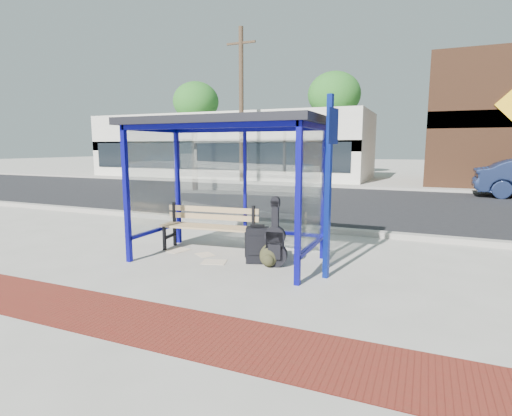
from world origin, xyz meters
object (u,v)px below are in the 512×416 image
at_px(guitar_bag, 275,243).
at_px(suitcase, 257,245).
at_px(bench, 210,225).
at_px(backpack, 269,256).

height_order(guitar_bag, suitcase, guitar_bag).
bearing_deg(suitcase, guitar_bag, -34.79).
xyz_separation_m(bench, backpack, (1.42, -0.56, -0.32)).
bearing_deg(backpack, suitcase, 138.53).
height_order(suitcase, backpack, suitcase).
bearing_deg(bench, guitar_bag, -24.70).
bearing_deg(suitcase, bench, 140.57).
relative_size(guitar_bag, suitcase, 1.65).
relative_size(bench, backpack, 5.04).
xyz_separation_m(suitcase, backpack, (0.26, -0.14, -0.13)).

